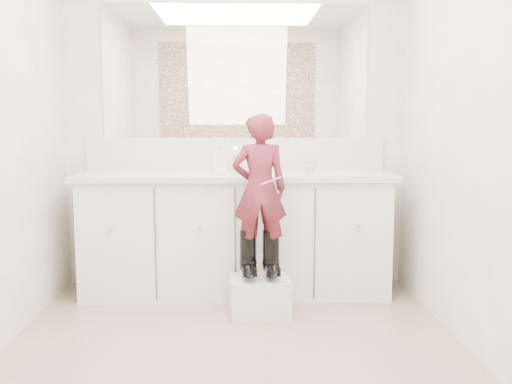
{
  "coord_description": "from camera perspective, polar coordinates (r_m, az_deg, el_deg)",
  "views": [
    {
      "loc": [
        0.04,
        -2.91,
        1.27
      ],
      "look_at": [
        0.14,
        0.66,
        0.82
      ],
      "focal_mm": 40.0,
      "sensor_mm": 36.0,
      "label": 1
    }
  ],
  "objects": [
    {
      "name": "floor",
      "position": [
        3.18,
        -2.2,
        -16.46
      ],
      "size": [
        3.0,
        3.0,
        0.0
      ],
      "primitive_type": "plane",
      "color": "#7E6952",
      "rests_on": "ground"
    },
    {
      "name": "wall_back",
      "position": [
        4.41,
        -2.06,
        6.22
      ],
      "size": [
        2.6,
        0.0,
        2.6
      ],
      "primitive_type": "plane",
      "rotation": [
        1.57,
        0.0,
        0.0
      ],
      "color": "#C0B4A4",
      "rests_on": "floor"
    },
    {
      "name": "wall_front",
      "position": [
        1.41,
        -3.08,
        4.17
      ],
      "size": [
        2.6,
        0.0,
        2.6
      ],
      "primitive_type": "plane",
      "rotation": [
        -1.57,
        0.0,
        0.0
      ],
      "color": "#C0B4A4",
      "rests_on": "floor"
    },
    {
      "name": "wall_right",
      "position": [
        3.17,
        21.97,
        5.33
      ],
      "size": [
        0.0,
        3.0,
        3.0
      ],
      "primitive_type": "plane",
      "rotation": [
        1.57,
        0.0,
        -1.57
      ],
      "color": "#C0B4A4",
      "rests_on": "floor"
    },
    {
      "name": "vanity_cabinet",
      "position": [
        4.22,
        -2.05,
        -4.42
      ],
      "size": [
        2.2,
        0.55,
        0.85
      ],
      "primitive_type": "cube",
      "color": "silver",
      "rests_on": "floor"
    },
    {
      "name": "countertop",
      "position": [
        4.14,
        -2.08,
        1.58
      ],
      "size": [
        2.28,
        0.58,
        0.04
      ],
      "primitive_type": "cube",
      "color": "beige",
      "rests_on": "vanity_cabinet"
    },
    {
      "name": "backsplash",
      "position": [
        4.4,
        -2.06,
        3.81
      ],
      "size": [
        2.28,
        0.03,
        0.25
      ],
      "primitive_type": "cube",
      "color": "beige",
      "rests_on": "countertop"
    },
    {
      "name": "mirror",
      "position": [
        4.41,
        -2.09,
        11.93
      ],
      "size": [
        2.0,
        0.02,
        1.0
      ],
      "primitive_type": "cube",
      "color": "white",
      "rests_on": "wall_back"
    },
    {
      "name": "faucet",
      "position": [
        4.3,
        -2.06,
        2.72
      ],
      "size": [
        0.08,
        0.08,
        0.1
      ],
      "primitive_type": "cylinder",
      "color": "silver",
      "rests_on": "countertop"
    },
    {
      "name": "cup",
      "position": [
        4.23,
        5.45,
        2.57
      ],
      "size": [
        0.13,
        0.13,
        0.09
      ],
      "primitive_type": "imported",
      "rotation": [
        0.0,
        0.0,
        0.39
      ],
      "color": "beige",
      "rests_on": "countertop"
    },
    {
      "name": "soap_bottle",
      "position": [
        4.09,
        -3.68,
        3.19
      ],
      "size": [
        0.1,
        0.1,
        0.2
      ],
      "primitive_type": "imported",
      "rotation": [
        0.0,
        0.0,
        0.08
      ],
      "color": "silver",
      "rests_on": "countertop"
    },
    {
      "name": "step_stool",
      "position": [
        3.81,
        0.36,
        -10.4
      ],
      "size": [
        0.41,
        0.35,
        0.24
      ],
      "primitive_type": "cube",
      "rotation": [
        0.0,
        0.0,
        0.08
      ],
      "color": "silver",
      "rests_on": "floor"
    },
    {
      "name": "boot_left",
      "position": [
        3.76,
        -0.8,
        -6.22
      ],
      "size": [
        0.13,
        0.22,
        0.32
      ],
      "primitive_type": null,
      "rotation": [
        0.0,
        0.0,
        0.08
      ],
      "color": "black",
      "rests_on": "step_stool"
    },
    {
      "name": "boot_right",
      "position": [
        3.76,
        1.5,
        -6.2
      ],
      "size": [
        0.13,
        0.22,
        0.32
      ],
      "primitive_type": null,
      "rotation": [
        0.0,
        0.0,
        0.08
      ],
      "color": "black",
      "rests_on": "step_stool"
    },
    {
      "name": "toddler",
      "position": [
        3.68,
        0.36,
        0.27
      ],
      "size": [
        0.37,
        0.26,
        0.97
      ],
      "primitive_type": "imported",
      "rotation": [
        0.0,
        0.0,
        3.22
      ],
      "color": "#9C303E",
      "rests_on": "step_stool"
    },
    {
      "name": "toothbrush",
      "position": [
        3.6,
        1.52,
        1.12
      ],
      "size": [
        0.14,
        0.02,
        0.06
      ],
      "primitive_type": "cylinder",
      "rotation": [
        0.0,
        1.22,
        0.08
      ],
      "color": "#E25888",
      "rests_on": "toddler"
    }
  ]
}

